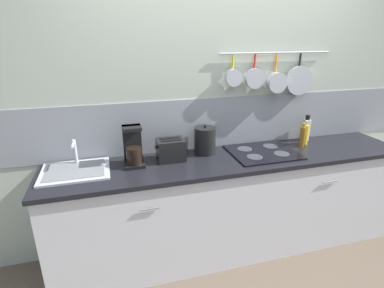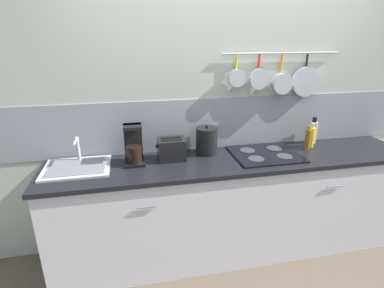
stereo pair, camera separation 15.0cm
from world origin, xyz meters
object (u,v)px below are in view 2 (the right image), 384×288
object	(u,v)px
coffee_maker	(134,147)
kettle	(207,141)
bottle_cooking_wine	(313,132)
bottle_hot_sauce	(308,139)
toaster	(171,149)
bottle_olive_oil	(311,137)

from	to	relation	value
coffee_maker	kettle	world-z (taller)	coffee_maker
bottle_cooking_wine	bottle_hot_sauce	bearing A→B (deg)	-134.43
coffee_maker	toaster	distance (m)	0.29
coffee_maker	bottle_hot_sauce	size ratio (longest dim) A/B	1.42
coffee_maker	bottle_cooking_wine	bearing A→B (deg)	4.41
coffee_maker	bottle_olive_oil	size ratio (longest dim) A/B	1.41
toaster	bottle_cooking_wine	xyz separation A→B (m)	(1.32, 0.12, 0.02)
bottle_hot_sauce	bottle_cooking_wine	distance (m)	0.20
toaster	bottle_olive_oil	size ratio (longest dim) A/B	1.06
coffee_maker	bottle_olive_oil	xyz separation A→B (m)	(1.53, 0.03, -0.03)
toaster	bottle_cooking_wine	size ratio (longest dim) A/B	0.95
bottle_hot_sauce	bottle_olive_oil	distance (m)	0.08
bottle_hot_sauce	bottle_cooking_wine	xyz separation A→B (m)	(0.14, 0.14, 0.01)
kettle	bottle_hot_sauce	distance (m)	0.88
kettle	bottle_olive_oil	size ratio (longest dim) A/B	1.14
toaster	bottle_olive_oil	xyz separation A→B (m)	(1.24, 0.03, 0.01)
bottle_hot_sauce	bottle_olive_oil	xyz separation A→B (m)	(0.06, 0.05, 0.00)
toaster	bottle_cooking_wine	distance (m)	1.32
coffee_maker	bottle_olive_oil	distance (m)	1.54
toaster	kettle	xyz separation A→B (m)	(0.31, 0.07, 0.03)
coffee_maker	bottle_olive_oil	bearing A→B (deg)	1.23
bottle_olive_oil	toaster	bearing A→B (deg)	-178.77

